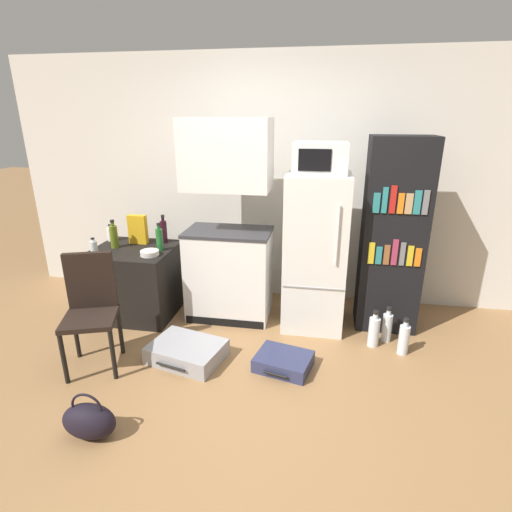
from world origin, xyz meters
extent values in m
plane|color=olive|center=(0.00, 0.00, 0.00)|extent=(24.00, 24.00, 0.00)
cube|color=silver|center=(0.20, 2.00, 1.30)|extent=(6.40, 0.10, 2.60)
cube|color=black|center=(-1.41, 1.23, 0.36)|extent=(0.80, 0.74, 0.71)
cube|color=white|center=(-0.44, 1.34, 0.44)|extent=(0.82, 0.51, 0.89)
cube|color=#333338|center=(-0.44, 1.34, 0.90)|extent=(0.84, 0.52, 0.03)
cube|color=white|center=(-0.44, 1.34, 1.64)|extent=(0.82, 0.44, 0.65)
cube|color=black|center=(-0.44, 1.08, 0.04)|extent=(0.79, 0.01, 0.08)
cube|color=silver|center=(0.41, 1.31, 0.75)|extent=(0.57, 0.58, 1.49)
cube|color=gray|center=(0.41, 1.02, 0.51)|extent=(0.55, 0.01, 0.01)
cylinder|color=silver|center=(0.60, 1.01, 1.01)|extent=(0.02, 0.02, 0.52)
cube|color=silver|center=(0.41, 1.31, 1.63)|extent=(0.47, 0.39, 0.27)
cube|color=black|center=(0.37, 1.11, 1.63)|extent=(0.27, 0.01, 0.18)
cube|color=black|center=(1.11, 1.41, 0.91)|extent=(0.56, 0.38, 1.82)
cube|color=gold|center=(0.91, 1.21, 0.81)|extent=(0.05, 0.01, 0.20)
cube|color=teal|center=(0.98, 1.21, 0.79)|extent=(0.05, 0.01, 0.16)
cube|color=brown|center=(1.05, 1.21, 0.80)|extent=(0.05, 0.01, 0.18)
cube|color=#A33351|center=(1.11, 1.21, 0.83)|extent=(0.05, 0.01, 0.24)
cube|color=slate|center=(1.18, 1.21, 0.81)|extent=(0.04, 0.01, 0.21)
cube|color=gold|center=(1.25, 1.21, 0.80)|extent=(0.05, 0.01, 0.19)
cube|color=orange|center=(1.31, 1.21, 0.79)|extent=(0.05, 0.01, 0.17)
cube|color=teal|center=(0.91, 1.21, 1.27)|extent=(0.06, 0.01, 0.17)
cube|color=teal|center=(0.98, 1.21, 1.29)|extent=(0.04, 0.01, 0.22)
cube|color=red|center=(1.05, 1.21, 1.30)|extent=(0.05, 0.01, 0.24)
cube|color=orange|center=(1.11, 1.21, 1.27)|extent=(0.05, 0.01, 0.18)
cube|color=tan|center=(1.18, 1.21, 1.27)|extent=(0.06, 0.01, 0.18)
cube|color=teal|center=(1.25, 1.21, 1.28)|extent=(0.06, 0.01, 0.20)
cube|color=slate|center=(1.31, 1.21, 1.28)|extent=(0.05, 0.01, 0.21)
cylinder|color=#1E6028|center=(-1.11, 1.23, 0.82)|extent=(0.07, 0.07, 0.22)
cylinder|color=#1E6028|center=(-1.11, 1.23, 0.95)|extent=(0.03, 0.03, 0.04)
cylinder|color=black|center=(-1.11, 1.23, 0.98)|extent=(0.04, 0.04, 0.02)
cylinder|color=brown|center=(-1.54, 1.53, 0.80)|extent=(0.08, 0.08, 0.17)
cylinder|color=brown|center=(-1.54, 1.53, 0.90)|extent=(0.04, 0.04, 0.03)
cylinder|color=black|center=(-1.54, 1.53, 0.92)|extent=(0.04, 0.04, 0.02)
cylinder|color=white|center=(-1.75, 1.44, 0.78)|extent=(0.07, 0.07, 0.14)
cylinder|color=white|center=(-1.75, 1.44, 0.86)|extent=(0.03, 0.03, 0.03)
cylinder|color=black|center=(-1.75, 1.44, 0.88)|extent=(0.04, 0.04, 0.01)
cylinder|color=black|center=(-1.17, 1.48, 0.83)|extent=(0.07, 0.07, 0.23)
cylinder|color=black|center=(-1.17, 1.48, 0.96)|extent=(0.03, 0.03, 0.04)
cylinder|color=black|center=(-1.17, 1.48, 1.00)|extent=(0.04, 0.04, 0.02)
cylinder|color=#566619|center=(-1.60, 1.23, 0.82)|extent=(0.08, 0.08, 0.22)
cylinder|color=#566619|center=(-1.60, 1.23, 0.95)|extent=(0.03, 0.03, 0.04)
cylinder|color=black|center=(-1.60, 1.23, 0.99)|extent=(0.04, 0.04, 0.02)
cylinder|color=silver|center=(-1.70, 1.01, 0.77)|extent=(0.07, 0.07, 0.13)
cylinder|color=silver|center=(-1.70, 1.01, 0.85)|extent=(0.03, 0.03, 0.02)
cylinder|color=black|center=(-1.70, 1.01, 0.87)|extent=(0.04, 0.04, 0.01)
cylinder|color=silver|center=(-1.15, 1.06, 0.74)|extent=(0.18, 0.18, 0.05)
cube|color=gold|center=(-1.42, 1.41, 0.86)|extent=(0.19, 0.07, 0.30)
cylinder|color=black|center=(-1.43, 0.01, 0.22)|extent=(0.04, 0.04, 0.43)
cylinder|color=black|center=(-1.09, 0.13, 0.22)|extent=(0.04, 0.04, 0.43)
cylinder|color=black|center=(-1.55, 0.36, 0.22)|extent=(0.04, 0.04, 0.43)
cylinder|color=black|center=(-1.21, 0.47, 0.22)|extent=(0.04, 0.04, 0.43)
cube|color=black|center=(-1.32, 0.24, 0.45)|extent=(0.51, 0.51, 0.04)
cube|color=black|center=(-1.38, 0.41, 0.71)|extent=(0.38, 0.17, 0.48)
cube|color=navy|center=(0.21, 0.50, 0.06)|extent=(0.51, 0.44, 0.12)
cylinder|color=black|center=(0.17, 0.31, 0.06)|extent=(0.20, 0.07, 0.02)
cube|color=#99999E|center=(-0.61, 0.48, 0.07)|extent=(0.69, 0.57, 0.15)
cylinder|color=black|center=(-0.67, 0.25, 0.07)|extent=(0.27, 0.08, 0.02)
ellipsoid|color=black|center=(-0.94, -0.46, 0.12)|extent=(0.36, 0.20, 0.24)
torus|color=black|center=(-0.94, -0.46, 0.23)|extent=(0.21, 0.02, 0.21)
cylinder|color=silver|center=(0.98, 0.98, 0.14)|extent=(0.10, 0.10, 0.27)
cylinder|color=silver|center=(0.98, 0.98, 0.30)|extent=(0.04, 0.04, 0.05)
cylinder|color=black|center=(0.98, 0.98, 0.33)|extent=(0.05, 0.05, 0.03)
cylinder|color=silver|center=(1.10, 1.08, 0.13)|extent=(0.09, 0.09, 0.27)
cylinder|color=silver|center=(1.10, 1.08, 0.29)|extent=(0.04, 0.04, 0.05)
cylinder|color=black|center=(1.10, 1.08, 0.33)|extent=(0.05, 0.05, 0.03)
cylinder|color=silver|center=(1.22, 0.89, 0.13)|extent=(0.09, 0.09, 0.27)
cylinder|color=silver|center=(1.22, 0.89, 0.29)|extent=(0.04, 0.04, 0.05)
cylinder|color=black|center=(1.22, 0.89, 0.33)|extent=(0.05, 0.05, 0.03)
camera|label=1|loc=(0.47, -2.31, 1.98)|focal=28.00mm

